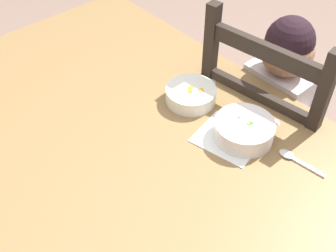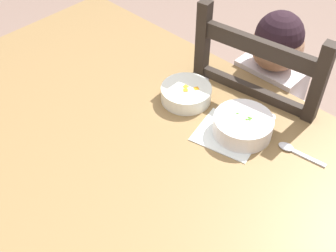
# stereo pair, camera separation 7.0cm
# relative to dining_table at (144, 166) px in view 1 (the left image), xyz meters

# --- Properties ---
(dining_table) EXTENTS (1.58, 0.97, 0.76)m
(dining_table) POSITION_rel_dining_table_xyz_m (0.00, 0.00, 0.00)
(dining_table) COLOR olive
(dining_table) RESTS_ON ground
(dining_chair) EXTENTS (0.47, 0.47, 1.02)m
(dining_chair) POSITION_rel_dining_table_xyz_m (0.07, 0.53, -0.19)
(dining_chair) COLOR black
(dining_chair) RESTS_ON ground
(child_figure) EXTENTS (0.32, 0.31, 0.97)m
(child_figure) POSITION_rel_dining_table_xyz_m (0.06, 0.52, -0.03)
(child_figure) COLOR silver
(child_figure) RESTS_ON ground
(bowl_of_peas) EXTENTS (0.17, 0.17, 0.06)m
(bowl_of_peas) POSITION_rel_dining_table_xyz_m (0.17, 0.23, 0.12)
(bowl_of_peas) COLOR white
(bowl_of_peas) RESTS_ON dining_table
(bowl_of_carrots) EXTENTS (0.16, 0.16, 0.05)m
(bowl_of_carrots) POSITION_rel_dining_table_xyz_m (-0.05, 0.23, 0.12)
(bowl_of_carrots) COLOR white
(bowl_of_carrots) RESTS_ON dining_table
(spoon) EXTENTS (0.14, 0.04, 0.01)m
(spoon) POSITION_rel_dining_table_xyz_m (0.31, 0.27, 0.10)
(spoon) COLOR silver
(spoon) RESTS_ON dining_table
(paper_napkin) EXTENTS (0.20, 0.19, 0.00)m
(paper_napkin) POSITION_rel_dining_table_xyz_m (0.14, 0.20, 0.09)
(paper_napkin) COLOR white
(paper_napkin) RESTS_ON dining_table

